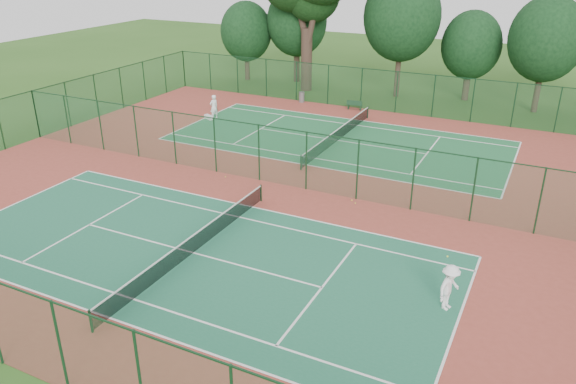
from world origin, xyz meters
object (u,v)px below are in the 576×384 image
(player_near, at_px, (449,287))
(bench, at_px, (355,105))
(player_far, at_px, (214,107))
(kit_bag, at_px, (209,117))
(trash_bin, at_px, (302,97))

(player_near, bearing_deg, bench, 46.43)
(bench, bearing_deg, player_far, -146.72)
(player_near, relative_size, bench, 1.39)
(player_far, relative_size, kit_bag, 2.25)
(bench, bearing_deg, trash_bin, 170.23)
(player_near, relative_size, kit_bag, 2.18)
(player_far, distance_m, bench, 12.01)
(bench, bearing_deg, kit_bag, -147.06)
(player_near, distance_m, bench, 28.67)
(kit_bag, bearing_deg, trash_bin, 84.77)
(player_near, bearing_deg, trash_bin, 54.47)
(player_near, xyz_separation_m, player_far, (-22.39, 17.80, 0.03))
(trash_bin, bearing_deg, player_near, -54.62)
(player_near, height_order, kit_bag, player_near)
(trash_bin, xyz_separation_m, kit_bag, (-4.49, -8.19, -0.29))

